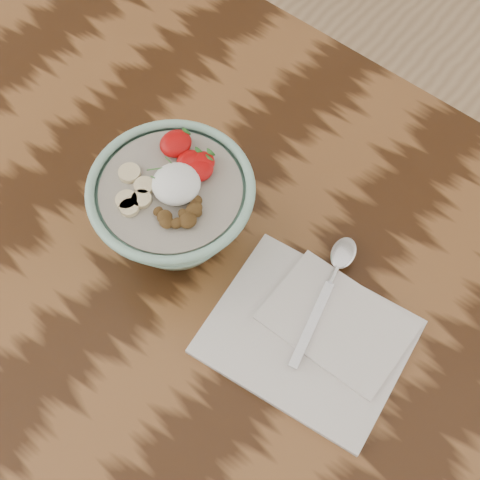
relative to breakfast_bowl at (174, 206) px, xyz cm
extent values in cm
cube|color=#331C0C|center=(21.04, -1.54, -9.24)|extent=(160.00, 90.00, 4.00)
cylinder|color=#4C2D19|center=(-50.96, 35.46, -46.74)|extent=(7.00, 7.00, 71.00)
cylinder|color=#8BBBA5|center=(-0.01, -0.07, -6.58)|extent=(9.34, 9.34, 1.33)
torus|color=#8BBBA5|center=(-0.01, -0.07, 4.32)|extent=(21.24, 21.24, 1.22)
cylinder|color=#A19585|center=(-0.01, -0.07, 3.66)|extent=(18.02, 18.02, 1.11)
ellipsoid|color=white|center=(0.62, 0.43, 5.38)|extent=(6.05, 6.05, 3.33)
ellipsoid|color=#B00808|center=(-3.53, 4.99, 5.29)|extent=(3.92, 4.31, 2.16)
cone|color=#286623|center=(-3.53, 6.76, 5.59)|extent=(1.40, 1.03, 1.52)
ellipsoid|color=#B00808|center=(1.36, 3.96, 5.13)|extent=(3.36, 3.69, 1.85)
cone|color=#286623|center=(1.36, 5.47, 5.43)|extent=(1.40, 1.03, 1.52)
ellipsoid|color=#B00808|center=(-0.39, 4.12, 5.10)|extent=(3.24, 3.57, 1.78)
cone|color=#286623|center=(-0.39, 5.58, 5.40)|extent=(1.40, 1.03, 1.52)
ellipsoid|color=#B00808|center=(0.88, 4.87, 5.10)|extent=(3.24, 3.56, 1.78)
cone|color=#286623|center=(0.88, 6.33, 5.40)|extent=(1.40, 1.03, 1.52)
cylinder|color=beige|center=(-2.90, -4.85, 4.61)|extent=(2.73, 2.73, 0.70)
cylinder|color=beige|center=(-1.89, -5.41, 4.61)|extent=(2.37, 2.37, 0.70)
cylinder|color=beige|center=(-2.65, -1.96, 4.61)|extent=(2.55, 2.55, 0.70)
cylinder|color=beige|center=(-1.58, -3.58, 4.61)|extent=(2.47, 2.47, 0.70)
cylinder|color=beige|center=(-5.39, -1.71, 4.61)|extent=(2.80, 2.80, 0.70)
ellipsoid|color=brown|center=(4.78, -0.82, 4.83)|extent=(1.90, 1.62, 1.13)
ellipsoid|color=brown|center=(2.40, -3.74, 4.88)|extent=(2.67, 2.68, 1.03)
ellipsoid|color=brown|center=(3.04, -4.12, 4.82)|extent=(2.01, 1.86, 1.00)
ellipsoid|color=brown|center=(4.45, -0.67, 4.95)|extent=(2.43, 2.62, 1.08)
ellipsoid|color=brown|center=(3.78, 0.36, 4.78)|extent=(2.32, 2.33, 0.87)
ellipsoid|color=brown|center=(4.14, -3.42, 4.84)|extent=(1.97, 2.19, 1.20)
ellipsoid|color=brown|center=(1.17, -3.59, 4.69)|extent=(1.19, 1.42, 0.91)
ellipsoid|color=brown|center=(4.95, -2.42, 4.94)|extent=(2.59, 2.72, 1.29)
ellipsoid|color=brown|center=(4.44, -1.49, 4.80)|extent=(2.24, 2.20, 0.89)
ellipsoid|color=brown|center=(2.39, -0.01, 4.97)|extent=(2.03, 2.21, 1.23)
ellipsoid|color=brown|center=(3.88, -2.03, 4.78)|extent=(2.00, 1.81, 0.96)
cylinder|color=#407933|center=(0.96, 0.20, 6.21)|extent=(0.82, 1.80, 0.24)
cylinder|color=#407933|center=(2.08, 0.78, 6.21)|extent=(0.82, 1.59, 0.24)
cylinder|color=#407933|center=(-1.71, 2.03, 6.21)|extent=(1.87, 0.58, 0.25)
cylinder|color=#407933|center=(-1.32, -0.89, 6.21)|extent=(1.67, 0.47, 0.24)
cylinder|color=#407933|center=(0.87, 1.77, 6.21)|extent=(0.89, 1.39, 0.23)
cylinder|color=#407933|center=(-0.22, 0.67, 6.21)|extent=(1.21, 0.72, 0.22)
cylinder|color=#407933|center=(-2.45, 0.06, 6.21)|extent=(1.51, 1.57, 0.25)
cylinder|color=#407933|center=(1.21, -1.31, 6.21)|extent=(0.63, 1.40, 0.23)
cylinder|color=#407933|center=(1.12, 0.35, 6.21)|extent=(1.26, 1.17, 0.23)
cylinder|color=#407933|center=(0.86, -0.45, 6.21)|extent=(1.35, 0.99, 0.23)
cube|color=silver|center=(23.13, -1.16, -6.77)|extent=(26.71, 22.64, 0.94)
cube|color=silver|center=(25.00, 2.60, -6.02)|extent=(18.10, 12.60, 0.56)
cube|color=silver|center=(22.70, 0.15, -5.55)|extent=(4.17, 12.51, 0.38)
cylinder|color=silver|center=(20.81, 7.85, -5.36)|extent=(1.53, 3.37, 0.77)
ellipsoid|color=silver|center=(20.06, 10.91, -5.22)|extent=(4.45, 5.68, 1.04)
camera|label=1|loc=(34.67, -29.13, 74.52)|focal=50.00mm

